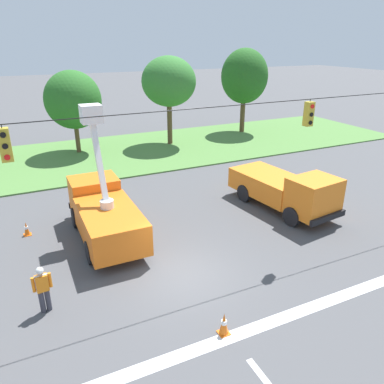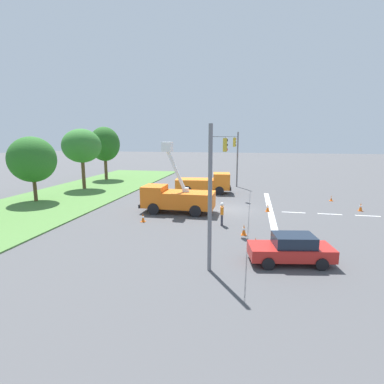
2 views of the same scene
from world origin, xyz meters
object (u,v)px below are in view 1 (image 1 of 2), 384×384
road_worker (43,287)px  traffic_cone_mid_left (26,229)px  utility_truck_bucket_lift (104,211)px  tree_east (169,82)px  tree_far_east (244,76)px  traffic_cone_foreground_left (224,324)px  tree_centre (73,100)px  utility_truck_support_near (286,189)px

road_worker → traffic_cone_mid_left: road_worker is taller
utility_truck_bucket_lift → traffic_cone_mid_left: 4.00m
tree_east → utility_truck_bucket_lift: size_ratio=1.18×
tree_far_east → utility_truck_bucket_lift: tree_far_east is taller
tree_east → traffic_cone_foreground_left: tree_east is taller
traffic_cone_mid_left → tree_centre: bearing=70.4°
tree_east → traffic_cone_mid_left: 18.61m
utility_truck_bucket_lift → traffic_cone_foreground_left: size_ratio=8.22×
tree_far_east → road_worker: 29.21m
tree_far_east → traffic_cone_mid_left: bearing=-146.6°
road_worker → traffic_cone_mid_left: (-0.27, 6.17, -0.67)m
traffic_cone_mid_left → utility_truck_bucket_lift: bearing=-28.1°
tree_east → utility_truck_support_near: 16.15m
utility_truck_bucket_lift → tree_east: bearing=57.4°
road_worker → traffic_cone_foreground_left: road_worker is taller
traffic_cone_foreground_left → road_worker: bearing=144.4°
tree_far_east → road_worker: bearing=-136.0°
tree_far_east → traffic_cone_mid_left: (-21.03, -13.88, -5.13)m
tree_east → utility_truck_bucket_lift: (-9.25, -14.46, -4.08)m
tree_east → tree_far_east: size_ratio=0.94×
tree_centre → traffic_cone_mid_left: (-4.76, -13.36, -4.00)m
road_worker → tree_far_east: bearing=44.0°
tree_east → tree_far_east: tree_far_east is taller
road_worker → utility_truck_bucket_lift: bearing=54.2°
traffic_cone_foreground_left → utility_truck_support_near: bearing=41.3°
utility_truck_bucket_lift → traffic_cone_foreground_left: bearing=-76.6°
utility_truck_bucket_lift → utility_truck_support_near: 9.76m
utility_truck_support_near → tree_east: bearing=91.6°
tree_east → utility_truck_support_near: tree_east is taller
utility_truck_bucket_lift → utility_truck_support_near: bearing=-6.5°
tree_centre → utility_truck_bucket_lift: size_ratio=1.03×
tree_far_east → utility_truck_bucket_lift: bearing=-138.3°
traffic_cone_foreground_left → traffic_cone_mid_left: (-5.31, 9.77, -0.05)m
utility_truck_support_near → traffic_cone_mid_left: (-13.10, 2.93, -0.86)m
tree_far_east → utility_truck_bucket_lift: 23.96m
utility_truck_bucket_lift → traffic_cone_foreground_left: utility_truck_bucket_lift is taller
tree_far_east → utility_truck_bucket_lift: size_ratio=1.26×
utility_truck_support_near → traffic_cone_foreground_left: 10.40m
utility_truck_support_near → traffic_cone_mid_left: 13.45m
tree_east → utility_truck_support_near: bearing=-88.4°
utility_truck_support_near → traffic_cone_mid_left: bearing=167.4°
utility_truck_support_near → utility_truck_bucket_lift: bearing=173.5°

